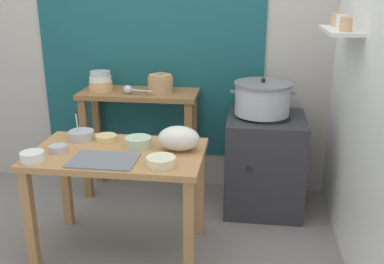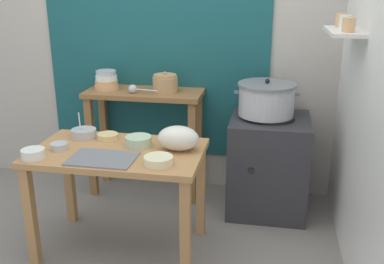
# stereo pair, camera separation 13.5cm
# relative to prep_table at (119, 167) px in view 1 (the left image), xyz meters

# --- Properties ---
(ground_plane) EXTENTS (9.00, 9.00, 0.00)m
(ground_plane) POSITION_rel_prep_table_xyz_m (0.13, 0.05, -0.61)
(ground_plane) COLOR gray
(wall_back) EXTENTS (4.40, 0.12, 2.60)m
(wall_back) POSITION_rel_prep_table_xyz_m (0.22, 1.15, 0.69)
(wall_back) COLOR #B2ADA3
(wall_back) RESTS_ON ground
(wall_right) EXTENTS (0.30, 3.20, 2.60)m
(wall_right) POSITION_rel_prep_table_xyz_m (1.53, 0.25, 0.69)
(wall_right) COLOR white
(wall_right) RESTS_ON ground
(prep_table) EXTENTS (1.10, 0.66, 0.72)m
(prep_table) POSITION_rel_prep_table_xyz_m (0.00, 0.00, 0.00)
(prep_table) COLOR #B27F4C
(prep_table) RESTS_ON ground
(back_shelf_table) EXTENTS (0.96, 0.40, 0.90)m
(back_shelf_table) POSITION_rel_prep_table_xyz_m (-0.07, 0.88, 0.07)
(back_shelf_table) COLOR olive
(back_shelf_table) RESTS_ON ground
(stove_block) EXTENTS (0.60, 0.61, 0.78)m
(stove_block) POSITION_rel_prep_table_xyz_m (0.96, 0.75, -0.23)
(stove_block) COLOR #2D2D33
(stove_block) RESTS_ON ground
(steamer_pot) EXTENTS (0.49, 0.44, 0.28)m
(steamer_pot) POSITION_rel_prep_table_xyz_m (0.92, 0.77, 0.30)
(steamer_pot) COLOR #B7BABF
(steamer_pot) RESTS_ON stove_block
(clay_pot) EXTENTS (0.20, 0.20, 0.17)m
(clay_pot) POSITION_rel_prep_table_xyz_m (0.11, 0.88, 0.36)
(clay_pot) COLOR tan
(clay_pot) RESTS_ON back_shelf_table
(bowl_stack_enamel) EXTENTS (0.20, 0.20, 0.16)m
(bowl_stack_enamel) POSITION_rel_prep_table_xyz_m (-0.39, 0.88, 0.36)
(bowl_stack_enamel) COLOR tan
(bowl_stack_enamel) RESTS_ON back_shelf_table
(ladle) EXTENTS (0.25, 0.08, 0.07)m
(ladle) POSITION_rel_prep_table_xyz_m (-0.13, 0.79, 0.33)
(ladle) COLOR #B7BABF
(ladle) RESTS_ON back_shelf_table
(serving_tray) EXTENTS (0.40, 0.28, 0.01)m
(serving_tray) POSITION_rel_prep_table_xyz_m (-0.04, -0.17, 0.12)
(serving_tray) COLOR slate
(serving_tray) RESTS_ON prep_table
(plastic_bag) EXTENTS (0.27, 0.18, 0.16)m
(plastic_bag) POSITION_rel_prep_table_xyz_m (0.39, 0.07, 0.19)
(plastic_bag) COLOR silver
(plastic_bag) RESTS_ON prep_table
(prep_bowl_0) EXTENTS (0.11, 0.11, 0.04)m
(prep_bowl_0) POSITION_rel_prep_table_xyz_m (-0.37, -0.06, 0.13)
(prep_bowl_0) COLOR #B7BABF
(prep_bowl_0) RESTS_ON prep_table
(prep_bowl_1) EXTENTS (0.14, 0.14, 0.04)m
(prep_bowl_1) POSITION_rel_prep_table_xyz_m (-0.13, 0.18, 0.13)
(prep_bowl_1) COLOR #E5C684
(prep_bowl_1) RESTS_ON prep_table
(prep_bowl_2) EXTENTS (0.17, 0.17, 0.18)m
(prep_bowl_2) POSITION_rel_prep_table_xyz_m (-0.31, 0.19, 0.14)
(prep_bowl_2) COLOR #B7BABF
(prep_bowl_2) RESTS_ON prep_table
(prep_bowl_3) EXTENTS (0.14, 0.14, 0.06)m
(prep_bowl_3) POSITION_rel_prep_table_xyz_m (-0.46, -0.23, 0.14)
(prep_bowl_3) COLOR silver
(prep_bowl_3) RESTS_ON prep_table
(prep_bowl_4) EXTENTS (0.17, 0.17, 0.07)m
(prep_bowl_4) POSITION_rel_prep_table_xyz_m (0.11, 0.10, 0.15)
(prep_bowl_4) COLOR #B7D1AD
(prep_bowl_4) RESTS_ON prep_table
(prep_bowl_5) EXTENTS (0.17, 0.17, 0.05)m
(prep_bowl_5) POSITION_rel_prep_table_xyz_m (0.32, -0.19, 0.14)
(prep_bowl_5) COLOR beige
(prep_bowl_5) RESTS_ON prep_table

